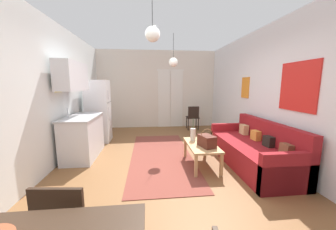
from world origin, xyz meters
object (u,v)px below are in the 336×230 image
bamboo_vase (193,134)px  refrigerator (98,111)px  pendant_lamp_near (153,34)px  coffee_table (201,147)px  accent_chair (193,116)px  couch (254,151)px  dining_chair_near (68,226)px  pendant_lamp_far (173,62)px  handbag (207,141)px

bamboo_vase → refrigerator: 2.84m
bamboo_vase → pendant_lamp_near: bearing=-139.7°
refrigerator → pendant_lamp_near: pendant_lamp_near is taller
coffee_table → accent_chair: bearing=79.8°
couch → pendant_lamp_near: 2.88m
coffee_table → dining_chair_near: dining_chair_near is taller
refrigerator → pendant_lamp_near: size_ratio=2.87×
couch → pendant_lamp_far: pendant_lamp_far is taller
bamboo_vase → pendant_lamp_far: pendant_lamp_far is taller
dining_chair_near → refrigerator: refrigerator is taller
refrigerator → pendant_lamp_far: bearing=-16.4°
handbag → dining_chair_near: 2.57m
pendant_lamp_far → couch: bearing=-44.3°
dining_chair_near → pendant_lamp_far: 3.99m
pendant_lamp_far → coffee_table: bearing=-73.7°
refrigerator → pendant_lamp_far: (2.02, -0.59, 1.28)m
couch → handbag: (-1.00, -0.08, 0.27)m
coffee_table → pendant_lamp_far: 2.22m
couch → pendant_lamp_far: 2.73m
bamboo_vase → handbag: bearing=-69.1°
bamboo_vase → couch: bearing=-16.4°
handbag → couch: bearing=4.8°
bamboo_vase → pendant_lamp_far: (-0.27, 1.06, 1.57)m
accent_chair → pendant_lamp_far: size_ratio=1.05×
refrigerator → coffee_table: bearing=-38.5°
bamboo_vase → accent_chair: bamboo_vase is taller
bamboo_vase → accent_chair: 2.82m
coffee_table → refrigerator: refrigerator is taller
coffee_table → bamboo_vase: bearing=113.5°
couch → pendant_lamp_far: bearing=135.7°
dining_chair_near → handbag: bearing=-125.3°
refrigerator → accent_chair: bearing=20.3°
dining_chair_near → pendant_lamp_far: (1.27, 3.41, 1.63)m
dining_chair_near → accent_chair: (2.20, 5.09, -0.02)m
coffee_table → pendant_lamp_far: bearing=106.3°
couch → refrigerator: size_ratio=1.26×
coffee_table → bamboo_vase: size_ratio=2.17×
accent_chair → pendant_lamp_far: (-0.93, -1.69, 1.66)m
bamboo_vase → accent_chair: size_ratio=0.56×
coffee_table → bamboo_vase: 0.34m
handbag → accent_chair: bearing=81.2°
couch → bamboo_vase: bamboo_vase is taller
handbag → bamboo_vase: bearing=110.9°
couch → dining_chair_near: dining_chair_near is taller
couch → pendant_lamp_near: pendant_lamp_near is taller
handbag → accent_chair: 3.21m
refrigerator → couch: bearing=-30.0°
coffee_table → accent_chair: 3.06m
bamboo_vase → handbag: size_ratio=1.22×
bamboo_vase → pendant_lamp_far: 1.91m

